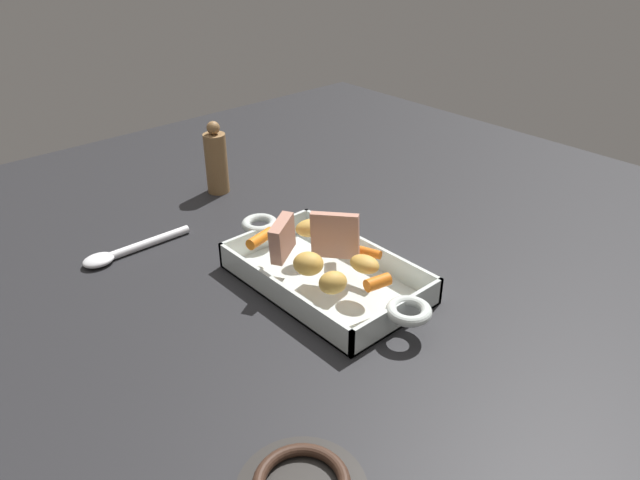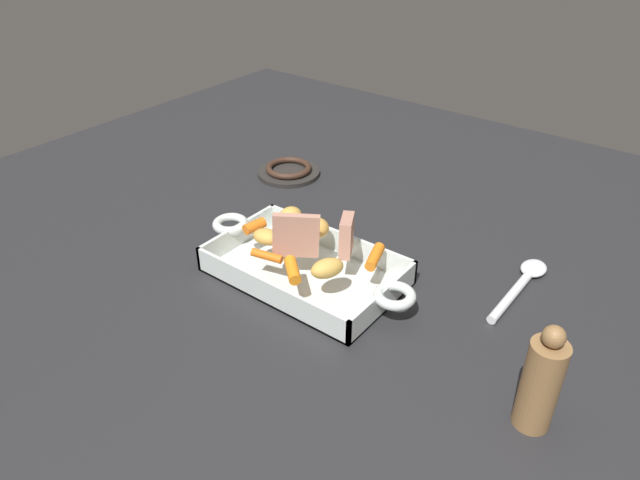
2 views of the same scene
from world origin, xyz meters
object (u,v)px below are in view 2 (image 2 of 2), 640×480
roast_slice_outer (296,236)px  pepper_mill (541,382)px  roasting_dish (305,269)px  baby_carrot_short (254,227)px  baby_carrot_southwest (267,256)px  potato_whole (315,228)px  serving_spoon (523,281)px  potato_golden_small (291,216)px  roast_slice_thin (347,235)px  baby_carrot_northwest (375,257)px  baby_carrot_center_left (292,270)px  potato_golden_large (327,268)px  potato_corner (266,237)px  stove_burner_rear (289,171)px

roast_slice_outer → pepper_mill: 0.47m
roasting_dish → baby_carrot_short: (0.12, 0.00, 0.05)m
baby_carrot_southwest → potato_whole: (-0.02, -0.11, 0.01)m
roasting_dish → baby_carrot_short: bearing=1.0°
roasting_dish → serving_spoon: 0.40m
potato_golden_small → baby_carrot_southwest: bearing=110.7°
roast_slice_thin → baby_carrot_northwest: size_ratio=1.08×
roast_slice_outer → baby_carrot_northwest: 0.14m
roast_slice_thin → baby_carrot_center_left: size_ratio=1.15×
roasting_dish → potato_golden_large: 0.10m
baby_carrot_northwest → potato_whole: potato_whole is taller
potato_corner → roast_slice_thin: bearing=-152.6°
baby_carrot_southwest → potato_golden_small: (0.05, -0.12, 0.01)m
baby_carrot_center_left → potato_golden_small: potato_golden_small is taller
baby_carrot_center_left → potato_golden_small: (0.11, -0.13, 0.01)m
baby_carrot_short → baby_carrot_center_left: bearing=156.6°
baby_carrot_southwest → pepper_mill: (-0.49, 0.02, 0.01)m
roasting_dish → baby_carrot_short: 0.13m
baby_carrot_short → potato_golden_large: (-0.20, 0.03, 0.01)m
potato_golden_large → baby_carrot_short: bearing=-9.1°
potato_whole → roast_slice_outer: bearing=99.3°
roast_slice_thin → baby_carrot_northwest: bearing=-176.7°
stove_burner_rear → roasting_dish: bearing=134.1°
stove_burner_rear → baby_carrot_northwest: bearing=148.2°
potato_corner → serving_spoon: bearing=-149.3°
baby_carrot_southwest → roast_slice_outer: bearing=-127.8°
serving_spoon → pepper_mill: pepper_mill is taller
baby_carrot_short → potato_whole: bearing=-151.6°
potato_golden_large → stove_burner_rear: size_ratio=0.39×
baby_carrot_short → stove_burner_rear: bearing=-60.3°
baby_carrot_northwest → potato_whole: size_ratio=1.23×
roasting_dish → stove_burner_rear: bearing=-45.9°
baby_carrot_center_left → pepper_mill: 0.43m
baby_carrot_northwest → baby_carrot_center_left: (0.09, 0.12, 0.00)m
potato_golden_large → pepper_mill: pepper_mill is taller
baby_carrot_short → baby_carrot_southwest: bearing=146.2°
stove_burner_rear → serving_spoon: (-0.63, 0.09, -0.00)m
roast_slice_thin → potato_golden_large: bearing=103.1°
roast_slice_thin → stove_burner_rear: 0.45m
roast_slice_thin → stove_burner_rear: bearing=-36.2°
baby_carrot_southwest → serving_spoon: 0.47m
stove_burner_rear → pepper_mill: pepper_mill is taller
roast_slice_thin → baby_carrot_southwest: roast_slice_thin is taller
stove_burner_rear → baby_carrot_southwest: bearing=125.4°
baby_carrot_northwest → potato_golden_large: 0.10m
stove_burner_rear → serving_spoon: bearing=171.9°
baby_carrot_short → serving_spoon: bearing=-153.7°
pepper_mill → baby_carrot_short: bearing=-7.3°
roast_slice_outer → baby_carrot_center_left: 0.07m
roasting_dish → potato_whole: (0.02, -0.05, 0.06)m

